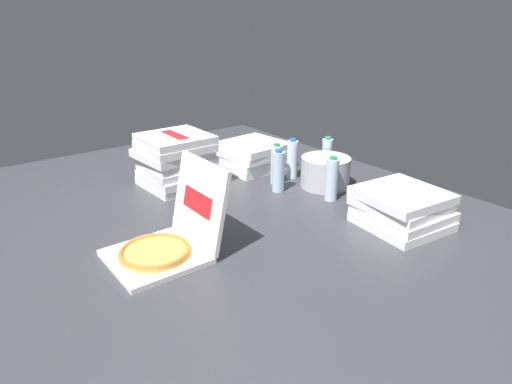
{
  "coord_description": "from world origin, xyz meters",
  "views": [
    {
      "loc": [
        1.56,
        -1.08,
        0.93
      ],
      "look_at": [
        0.02,
        0.1,
        0.14
      ],
      "focal_mm": 30.75,
      "sensor_mm": 36.0,
      "label": 1
    }
  ],
  "objects": [
    {
      "name": "water_bottle_3",
      "position": [
        -0.29,
        0.49,
        0.12
      ],
      "size": [
        0.07,
        0.07,
        0.24
      ],
      "color": "silver",
      "rests_on": "ground_plane"
    },
    {
      "name": "water_bottle_1",
      "position": [
        0.08,
        0.56,
        0.12
      ],
      "size": [
        0.07,
        0.07,
        0.24
      ],
      "color": "silver",
      "rests_on": "ground_plane"
    },
    {
      "name": "pizza_stack_center_near",
      "position": [
        0.49,
        0.6,
        0.09
      ],
      "size": [
        0.41,
        0.4,
        0.17
      ],
      "color": "white",
      "rests_on": "ground_plane"
    },
    {
      "name": "pizza_stack_left_near",
      "position": [
        -0.6,
        0.55,
        0.09
      ],
      "size": [
        0.38,
        0.39,
        0.17
      ],
      "color": "white",
      "rests_on": "ground_plane"
    },
    {
      "name": "water_bottle_2",
      "position": [
        -0.19,
        0.42,
        0.12
      ],
      "size": [
        0.07,
        0.07,
        0.24
      ],
      "color": "silver",
      "rests_on": "ground_plane"
    },
    {
      "name": "open_pizza_box",
      "position": [
        0.08,
        -0.4,
        0.07
      ],
      "size": [
        0.36,
        0.44,
        0.37
      ],
      "color": "white",
      "rests_on": "ground_plane"
    },
    {
      "name": "ground_plane",
      "position": [
        0.0,
        0.0,
        -0.01
      ],
      "size": [
        3.2,
        2.4,
        0.02
      ],
      "primitive_type": "cube",
      "color": "#38383D"
    },
    {
      "name": "water_bottle_4",
      "position": [
        -0.31,
        0.63,
        0.12
      ],
      "size": [
        0.07,
        0.07,
        0.24
      ],
      "color": "white",
      "rests_on": "ground_plane"
    },
    {
      "name": "ice_bucket",
      "position": [
        -0.08,
        0.68,
        0.09
      ],
      "size": [
        0.28,
        0.28,
        0.17
      ],
      "primitive_type": "cylinder",
      "color": "#B7BABF",
      "rests_on": "ground_plane"
    },
    {
      "name": "pizza_stack_right_mid",
      "position": [
        -0.62,
        0.01,
        0.15
      ],
      "size": [
        0.39,
        0.39,
        0.3
      ],
      "color": "white",
      "rests_on": "ground_plane"
    },
    {
      "name": "water_bottle_0",
      "position": [
        -0.21,
        0.83,
        0.12
      ],
      "size": [
        0.07,
        0.07,
        0.24
      ],
      "color": "silver",
      "rests_on": "ground_plane"
    }
  ]
}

